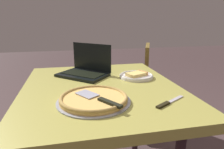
{
  "coord_description": "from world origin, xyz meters",
  "views": [
    {
      "loc": [
        -1.12,
        0.17,
        1.13
      ],
      "look_at": [
        -0.04,
        -0.06,
        0.81
      ],
      "focal_mm": 32.62,
      "sensor_mm": 36.0,
      "label": 1
    }
  ],
  "objects": [
    {
      "name": "pizza_tray",
      "position": [
        -0.22,
        0.07,
        0.75
      ],
      "size": [
        0.36,
        0.36,
        0.03
      ],
      "color": "#9A9EAB",
      "rests_on": "dining_table"
    },
    {
      "name": "pizza_plate",
      "position": [
        0.13,
        -0.26,
        0.75
      ],
      "size": [
        0.23,
        0.23,
        0.04
      ],
      "color": "white",
      "rests_on": "dining_table"
    },
    {
      "name": "dining_table",
      "position": [
        0.0,
        0.0,
        0.66
      ],
      "size": [
        1.06,
        0.9,
        0.73
      ],
      "color": "#A9A148",
      "rests_on": "ground_plane"
    },
    {
      "name": "table_knife",
      "position": [
        -0.31,
        -0.27,
        0.74
      ],
      "size": [
        0.12,
        0.19,
        0.01
      ],
      "color": "silver",
      "rests_on": "dining_table"
    },
    {
      "name": "chair_near",
      "position": [
        0.84,
        -0.5,
        0.49
      ],
      "size": [
        0.53,
        0.53,
        0.85
      ],
      "color": "brown",
      "rests_on": "ground_plane"
    },
    {
      "name": "laptop",
      "position": [
        0.26,
        0.07,
        0.78
      ],
      "size": [
        0.38,
        0.39,
        0.21
      ],
      "color": "black",
      "rests_on": "dining_table"
    }
  ]
}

